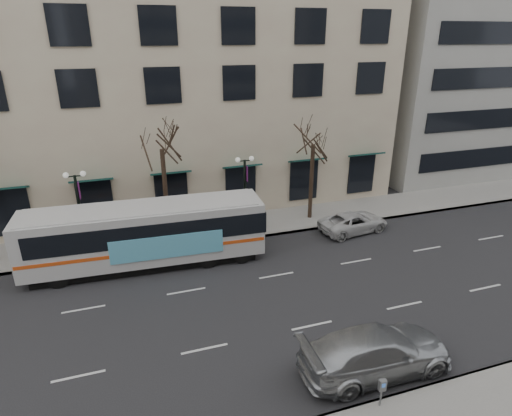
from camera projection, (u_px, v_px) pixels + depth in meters
name	position (u px, v px, depth m)	size (l,w,h in m)	color
ground	(194.00, 317.00, 20.14)	(160.00, 160.00, 0.00)	black
sidewalk_far	(242.00, 226.00, 29.47)	(80.00, 4.00, 0.15)	gray
building_hotel	(111.00, 38.00, 33.45)	(40.00, 20.00, 24.00)	#C5AF96
tree_far_mid	(160.00, 133.00, 25.25)	(3.60, 3.60, 8.55)	black
tree_far_right	(314.00, 130.00, 28.32)	(3.60, 3.60, 8.06)	black
lamp_post_left	(80.00, 209.00, 24.79)	(1.22, 0.45, 5.21)	black
lamp_post_right	(245.00, 191.00, 27.67)	(1.22, 0.45, 5.21)	black
city_bus	(147.00, 233.00, 24.05)	(13.41, 3.58, 3.60)	silver
silver_car	(376.00, 351.00, 16.68)	(2.52, 6.20, 1.80)	#A9ADB1
white_pickup	(354.00, 222.00, 28.64)	(2.20, 4.78, 1.33)	silver
pay_station	(382.00, 387.00, 14.88)	(0.27, 0.19, 1.16)	slate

